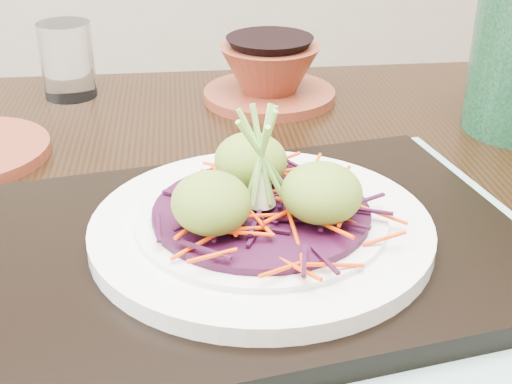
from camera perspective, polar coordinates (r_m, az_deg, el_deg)
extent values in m
cube|color=black|center=(0.59, -1.17, -4.14)|extent=(1.27, 0.90, 0.04)
cube|color=gray|center=(0.53, 0.41, -5.37)|extent=(0.47, 0.38, 0.00)
cube|color=black|center=(0.53, 0.41, -4.40)|extent=(0.41, 0.32, 0.02)
cylinder|color=white|center=(0.52, 0.42, -2.97)|extent=(0.25, 0.25, 0.01)
cylinder|color=white|center=(0.51, 0.42, -2.16)|extent=(0.18, 0.18, 0.01)
cylinder|color=#350A26|center=(0.51, 0.42, -1.60)|extent=(0.16, 0.16, 0.01)
ellipsoid|color=olive|center=(0.48, -3.58, -0.90)|extent=(0.06, 0.06, 0.04)
ellipsoid|color=olive|center=(0.49, 5.29, -0.10)|extent=(0.06, 0.06, 0.04)
ellipsoid|color=olive|center=(0.54, -0.41, 2.51)|extent=(0.06, 0.06, 0.04)
cylinder|color=white|center=(0.87, -14.86, 10.16)|extent=(0.07, 0.07, 0.09)
cylinder|color=maroon|center=(0.85, 1.07, 7.78)|extent=(0.19, 0.19, 0.01)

